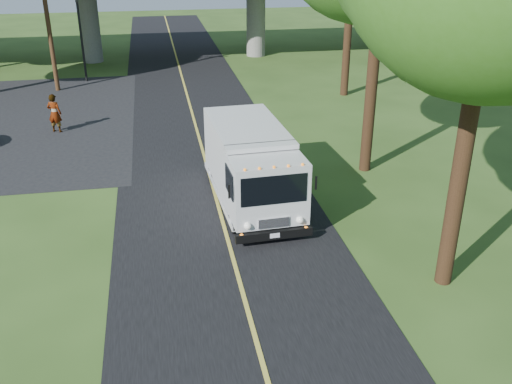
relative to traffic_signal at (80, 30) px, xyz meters
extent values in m
plane|color=#2F4B1A|center=(6.00, -26.00, -3.20)|extent=(120.00, 120.00, 0.00)
cube|color=black|center=(6.00, -16.00, -3.19)|extent=(7.00, 90.00, 0.02)
cube|color=gold|center=(6.00, -16.00, -3.17)|extent=(0.12, 90.00, 0.01)
cube|color=slate|center=(31.00, 6.00, -0.20)|extent=(4.00, 10.00, 6.00)
cylinder|color=slate|center=(0.00, 6.00, -0.50)|extent=(1.40, 1.40, 5.40)
cylinder|color=slate|center=(12.00, 6.00, -0.50)|extent=(1.40, 1.40, 5.40)
cylinder|color=slate|center=(24.00, 6.00, -0.50)|extent=(1.40, 1.40, 5.40)
cylinder|color=black|center=(0.00, 0.00, -0.60)|extent=(0.14, 0.14, 5.20)
imported|color=black|center=(0.00, 0.00, 1.40)|extent=(0.18, 0.22, 1.10)
cylinder|color=#472D19|center=(-1.50, -2.00, 1.30)|extent=(0.26, 0.26, 9.00)
cylinder|color=#382314|center=(11.50, -25.00, 0.30)|extent=(0.44, 0.44, 7.00)
cylinder|color=#382314|center=(12.20, -17.00, 0.65)|extent=(0.44, 0.44, 7.70)
cylinder|color=#382314|center=(15.00, -6.00, 0.13)|extent=(0.44, 0.44, 6.65)
cube|color=silver|center=(7.15, -18.33, -1.59)|extent=(2.52, 4.34, 2.16)
cube|color=silver|center=(7.30, -21.31, -1.69)|extent=(2.39, 1.85, 1.97)
cube|color=black|center=(7.35, -22.16, -1.37)|extent=(2.02, 0.18, 0.91)
cube|color=black|center=(7.35, -22.25, -2.83)|extent=(2.41, 0.30, 0.27)
cube|color=silver|center=(7.17, -18.72, -2.91)|extent=(2.59, 5.69, 0.17)
cylinder|color=black|center=(6.31, -21.17, -2.77)|extent=(0.31, 0.88, 0.87)
cylinder|color=black|center=(8.27, -21.07, -2.77)|extent=(0.31, 0.88, 0.87)
cylinder|color=black|center=(6.10, -17.14, -2.77)|extent=(0.31, 0.88, 0.87)
cylinder|color=black|center=(8.06, -17.03, -2.77)|extent=(0.31, 0.88, 0.87)
imported|color=gray|center=(-0.56, -9.93, -2.28)|extent=(0.78, 0.65, 1.84)
camera|label=1|loc=(4.06, -37.02, 5.61)|focal=40.00mm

